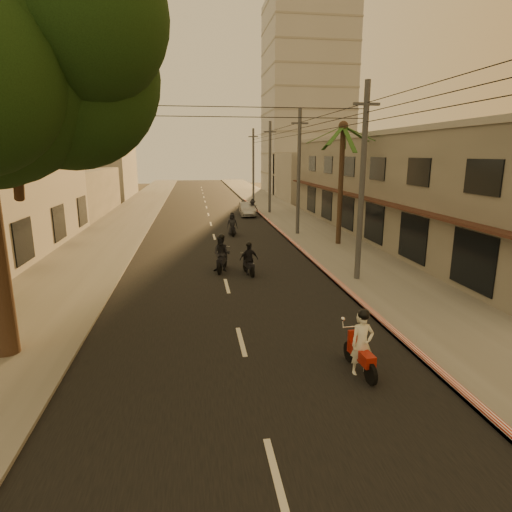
% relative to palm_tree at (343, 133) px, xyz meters
% --- Properties ---
extents(ground, '(160.00, 160.00, 0.00)m').
position_rel_palm_tree_xyz_m(ground, '(-8.00, -16.00, -7.15)').
color(ground, '#383023').
rests_on(ground, ground).
extents(road, '(10.00, 140.00, 0.02)m').
position_rel_palm_tree_xyz_m(road, '(-8.00, 4.00, -7.14)').
color(road, black).
rests_on(road, ground).
extents(sidewalk_right, '(5.00, 140.00, 0.12)m').
position_rel_palm_tree_xyz_m(sidewalk_right, '(-0.50, 4.00, -7.09)').
color(sidewalk_right, slate).
rests_on(sidewalk_right, ground).
extents(sidewalk_left, '(5.00, 140.00, 0.12)m').
position_rel_palm_tree_xyz_m(sidewalk_left, '(-15.50, 4.00, -7.09)').
color(sidewalk_left, slate).
rests_on(sidewalk_left, ground).
extents(curb_stripe, '(0.20, 60.00, 0.20)m').
position_rel_palm_tree_xyz_m(curb_stripe, '(-2.90, -1.00, -7.05)').
color(curb_stripe, '#B62313').
rests_on(curb_stripe, ground).
extents(shophouse_row, '(8.80, 34.20, 7.30)m').
position_rel_palm_tree_xyz_m(shophouse_row, '(5.95, 2.00, -3.50)').
color(shophouse_row, gray).
rests_on(shophouse_row, ground).
extents(distant_tower, '(12.10, 12.10, 28.00)m').
position_rel_palm_tree_xyz_m(distant_tower, '(8.00, 40.00, 6.85)').
color(distant_tower, '#B7B5B2').
rests_on(distant_tower, ground).
extents(palm_tree, '(5.00, 5.00, 8.20)m').
position_rel_palm_tree_xyz_m(palm_tree, '(0.00, 0.00, 0.00)').
color(palm_tree, black).
rests_on(palm_tree, ground).
extents(utility_poles, '(1.20, 48.26, 9.00)m').
position_rel_palm_tree_xyz_m(utility_poles, '(-1.80, 4.00, -0.61)').
color(utility_poles, '#38383A').
rests_on(utility_poles, ground).
extents(filler_right, '(8.00, 14.00, 6.00)m').
position_rel_palm_tree_xyz_m(filler_right, '(6.00, 29.00, -4.15)').
color(filler_right, '#9A948B').
rests_on(filler_right, ground).
extents(filler_left_near, '(8.00, 14.00, 4.40)m').
position_rel_palm_tree_xyz_m(filler_left_near, '(-22.00, 18.00, -4.95)').
color(filler_left_near, '#9A948B').
rests_on(filler_left_near, ground).
extents(filler_left_far, '(8.00, 14.00, 7.00)m').
position_rel_palm_tree_xyz_m(filler_left_far, '(-22.00, 36.00, -3.65)').
color(filler_left_far, '#9A948B').
rests_on(filler_left_far, ground).
extents(scooter_red, '(0.76, 1.92, 1.89)m').
position_rel_palm_tree_xyz_m(scooter_red, '(-4.98, -16.48, -6.32)').
color(scooter_red, black).
rests_on(scooter_red, ground).
extents(scooter_mid_a, '(1.25, 1.96, 1.97)m').
position_rel_palm_tree_xyz_m(scooter_mid_a, '(-8.05, -5.41, -6.25)').
color(scooter_mid_a, black).
rests_on(scooter_mid_a, ground).
extents(scooter_mid_b, '(1.07, 1.71, 1.69)m').
position_rel_palm_tree_xyz_m(scooter_mid_b, '(-6.75, -6.22, -6.38)').
color(scooter_mid_b, black).
rests_on(scooter_mid_b, ground).
extents(scooter_far_a, '(0.83, 1.78, 1.74)m').
position_rel_palm_tree_xyz_m(scooter_far_a, '(-6.63, 4.47, -6.37)').
color(scooter_far_a, black).
rests_on(scooter_far_a, ground).
extents(scooter_far_b, '(1.47, 1.67, 1.73)m').
position_rel_palm_tree_xyz_m(scooter_far_b, '(-3.80, 14.07, -6.35)').
color(scooter_far_b, black).
rests_on(scooter_far_b, ground).
extents(parked_car, '(1.57, 4.02, 1.30)m').
position_rel_palm_tree_xyz_m(parked_car, '(-4.26, 14.60, -6.50)').
color(parked_car, '#919498').
rests_on(parked_car, ground).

